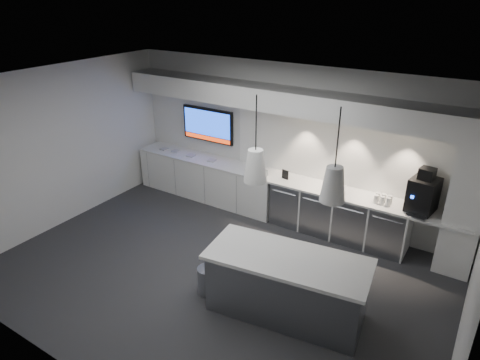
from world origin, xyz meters
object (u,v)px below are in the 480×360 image
Objects in this scene: wall_tv at (208,125)px; coffee_machine at (423,193)px; island at (286,285)px; bin at (208,280)px.

wall_tv is 4.48m from coffee_machine.
island reaches higher than bin.
bin is at bearing -54.45° from wall_tv.
bin is 0.58× the size of coffee_machine.
wall_tv reaches higher than bin.
coffee_machine reaches higher than bin.
island is at bearing -39.24° from wall_tv.
coffee_machine is (4.46, -0.25, -0.35)m from wall_tv.
island is 3.11× the size of coffee_machine.
wall_tv is 0.54× the size of island.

